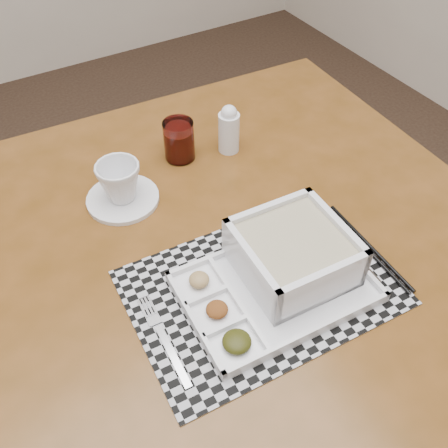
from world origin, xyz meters
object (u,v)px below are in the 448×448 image
at_px(dining_table, 229,275).
at_px(juice_glass, 179,142).
at_px(cup, 120,182).
at_px(creamer_bottle, 229,129).
at_px(serving_tray, 287,264).

xyz_separation_m(dining_table, juice_glass, (0.05, 0.29, 0.13)).
bearing_deg(cup, juice_glass, 33.61).
bearing_deg(creamer_bottle, juice_glass, 163.97).
xyz_separation_m(dining_table, creamer_bottle, (0.16, 0.26, 0.14)).
xyz_separation_m(juice_glass, creamer_bottle, (0.11, -0.03, 0.01)).
bearing_deg(serving_tray, cup, 116.78).
bearing_deg(dining_table, juice_glass, 81.13).
height_order(serving_tray, creamer_bottle, creamer_bottle).
relative_size(serving_tray, creamer_bottle, 2.84).
xyz_separation_m(serving_tray, creamer_bottle, (0.11, 0.37, 0.02)).
height_order(dining_table, serving_tray, serving_tray).
distance_m(serving_tray, juice_glass, 0.41).
distance_m(dining_table, creamer_bottle, 0.33).
relative_size(dining_table, cup, 12.91).
height_order(dining_table, creamer_bottle, creamer_bottle).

